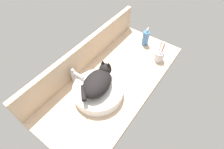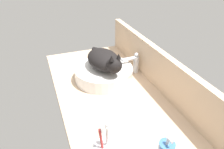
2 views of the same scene
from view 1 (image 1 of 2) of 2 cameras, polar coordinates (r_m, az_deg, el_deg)
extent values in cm
cube|color=tan|center=(134.96, 0.51, -2.00)|extent=(126.47, 58.24, 4.00)
cube|color=#CCAD8C|center=(137.62, -8.81, 6.65)|extent=(126.47, 3.60, 22.05)
cylinder|color=white|center=(122.37, -4.57, -5.51)|extent=(34.90, 34.90, 7.73)
ellipsoid|color=black|center=(114.76, -4.86, -2.88)|extent=(27.69, 21.29, 11.00)
sphere|color=black|center=(120.04, -2.21, 1.64)|extent=(8.80, 8.80, 8.80)
cone|color=black|center=(117.38, -3.02, 4.06)|extent=(2.80, 2.80, 3.20)
cone|color=black|center=(115.95, -1.09, 3.39)|extent=(2.80, 2.80, 3.20)
cylinder|color=black|center=(110.78, -9.26, -6.00)|extent=(10.05, 10.03, 3.20)
cylinder|color=silver|center=(130.96, -12.32, -0.58)|extent=(3.60, 3.60, 11.00)
cylinder|color=silver|center=(124.68, -10.99, -0.16)|extent=(2.58, 10.08, 2.20)
sphere|color=silver|center=(125.95, -12.82, 1.34)|extent=(2.80, 2.80, 2.80)
cylinder|color=#3F72B2|center=(160.22, 10.90, 11.55)|extent=(5.66, 5.66, 13.36)
cylinder|color=silver|center=(155.41, 11.35, 13.87)|extent=(1.20, 1.20, 2.80)
cylinder|color=silver|center=(155.51, 11.64, 14.48)|extent=(2.20, 1.00, 1.00)
cylinder|color=silver|center=(149.01, 15.17, 5.79)|extent=(7.64, 7.64, 8.59)
cylinder|color=white|center=(146.30, 15.08, 7.33)|extent=(2.43, 1.03, 17.02)
cube|color=white|center=(140.88, 15.79, 9.84)|extent=(1.41, 0.82, 2.50)
cylinder|color=#D13838|center=(146.61, 15.94, 7.19)|extent=(1.81, 2.46, 17.03)
cube|color=white|center=(141.20, 16.68, 9.70)|extent=(1.33, 1.02, 2.52)
camera|label=2|loc=(1.63, 36.20, 30.65)|focal=35.00mm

